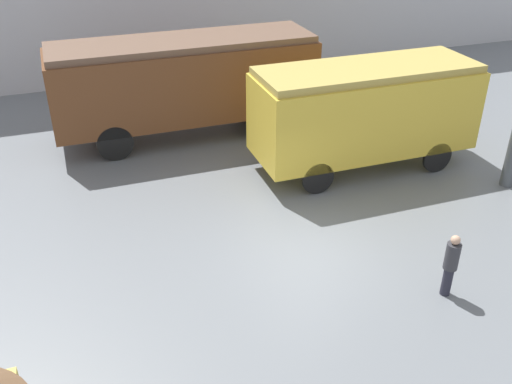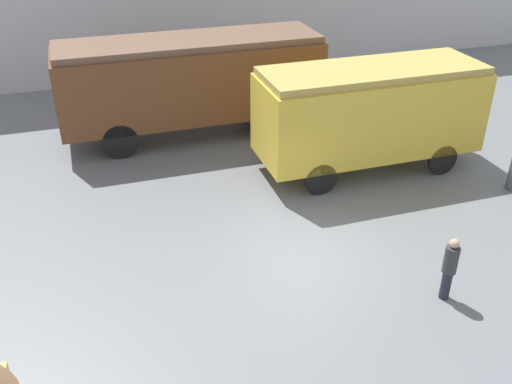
% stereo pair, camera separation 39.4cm
% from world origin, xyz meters
% --- Properties ---
extents(ground_plane, '(80.00, 80.00, 0.00)m').
position_xyz_m(ground_plane, '(0.00, 0.00, 0.00)').
color(ground_plane, slate).
extents(passenger_coach_wooden, '(9.73, 2.84, 3.72)m').
position_xyz_m(passenger_coach_wooden, '(-1.10, 8.82, 2.25)').
color(passenger_coach_wooden, brown).
rests_on(passenger_coach_wooden, ground_plane).
extents(passenger_coach_vintage, '(7.39, 2.71, 3.55)m').
position_xyz_m(passenger_coach_vintage, '(3.89, 4.21, 2.10)').
color(passenger_coach_vintage, gold).
rests_on(passenger_coach_vintage, ground_plane).
extents(visitor_person, '(0.34, 0.34, 1.70)m').
position_xyz_m(visitor_person, '(2.53, -2.63, 0.92)').
color(visitor_person, '#262633').
rests_on(visitor_person, ground_plane).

